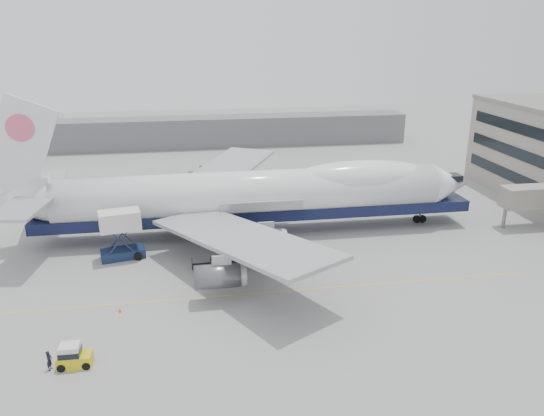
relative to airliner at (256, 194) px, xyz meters
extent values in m
plane|color=gray|center=(-0.64, -12.00, -5.62)|extent=(260.00, 260.00, 0.00)
cube|color=gold|center=(-0.64, -18.00, -5.62)|extent=(60.00, 0.15, 0.01)
cube|color=gray|center=(39.36, -4.00, -1.12)|extent=(9.00, 3.00, 3.00)
cylinder|color=slate|center=(35.36, -4.00, -4.12)|extent=(0.50, 0.50, 3.00)
cube|color=slate|center=(-10.64, 58.00, -2.12)|extent=(110.00, 8.00, 7.00)
cylinder|color=white|center=(-0.64, 0.00, 0.08)|extent=(52.00, 6.40, 6.40)
cube|color=#0E1435|center=(0.36, 0.00, -2.48)|extent=(60.00, 5.76, 1.50)
cone|color=white|center=(28.36, 0.00, 0.08)|extent=(6.00, 6.40, 6.40)
cone|color=white|center=(-31.14, 0.00, 0.68)|extent=(9.00, 6.40, 6.40)
ellipsoid|color=white|center=(14.96, 0.00, 1.84)|extent=(20.67, 5.78, 4.56)
cube|color=white|center=(-29.64, 0.00, 7.58)|extent=(10.52, 0.50, 13.56)
cylinder|color=#E4587C|center=(-29.14, 0.00, 10.08)|extent=(3.40, 0.30, 3.40)
cube|color=#9EA0A3|center=(-3.64, -14.28, -0.52)|extent=(20.35, 26.74, 2.26)
cube|color=#9EA0A3|center=(-3.64, 14.28, -0.52)|extent=(20.35, 26.74, 2.26)
cylinder|color=#595B60|center=(-6.64, 19.00, -2.72)|extent=(4.80, 2.60, 2.60)
cylinder|color=#595B60|center=(-0.64, 10.00, -2.72)|extent=(4.80, 2.60, 2.60)
cylinder|color=#595B60|center=(-0.64, -10.00, -2.72)|extent=(4.80, 2.60, 2.60)
cylinder|color=#595B60|center=(-6.64, -19.00, -2.72)|extent=(4.80, 2.60, 2.60)
cylinder|color=slate|center=(24.36, 0.00, -4.37)|extent=(0.36, 0.36, 2.50)
cylinder|color=black|center=(24.36, 0.00, -5.07)|extent=(1.10, 0.45, 1.10)
cylinder|color=slate|center=(-3.64, -3.00, -4.37)|extent=(0.36, 0.36, 2.50)
cylinder|color=black|center=(-3.64, -3.00, -5.07)|extent=(1.10, 0.45, 1.10)
cylinder|color=slate|center=(-3.64, 3.00, -4.37)|extent=(0.36, 0.36, 2.50)
cylinder|color=black|center=(-3.64, 3.00, -5.07)|extent=(1.10, 0.45, 1.10)
cube|color=#172546|center=(-17.66, -5.93, -5.04)|extent=(5.73, 3.56, 1.17)
cube|color=silver|center=(-17.66, -5.93, -0.62)|extent=(5.35, 3.68, 2.34)
cube|color=#172546|center=(-17.66, -7.10, -2.82)|extent=(3.75, 0.87, 4.20)
cube|color=#172546|center=(-17.66, -4.76, -2.82)|extent=(3.75, 0.87, 4.20)
cube|color=slate|center=(-17.66, -4.23, -0.62)|extent=(2.76, 1.76, 0.15)
cylinder|color=black|center=(-19.58, -7.00, -5.14)|extent=(0.96, 0.37, 0.96)
cylinder|color=black|center=(-19.58, -4.87, -5.14)|extent=(0.96, 0.37, 0.96)
cylinder|color=black|center=(-15.75, -7.00, -5.14)|extent=(0.96, 0.37, 0.96)
cylinder|color=black|center=(-15.75, -4.87, -5.14)|extent=(0.96, 0.37, 0.96)
cube|color=gold|center=(-19.45, -28.31, -5.07)|extent=(2.87, 1.58, 1.11)
cube|color=silver|center=(-19.76, -28.30, -4.06)|extent=(1.65, 1.45, 1.01)
cube|color=black|center=(-19.76, -28.30, -4.26)|extent=(1.75, 1.55, 0.51)
cylinder|color=black|center=(-20.46, -28.97, -5.27)|extent=(0.71, 0.30, 0.71)
cylinder|color=black|center=(-20.46, -27.65, -5.27)|extent=(0.71, 0.30, 0.71)
cylinder|color=black|center=(-18.44, -28.97, -5.27)|extent=(0.71, 0.30, 0.71)
cylinder|color=black|center=(-18.44, -27.65, -5.27)|extent=(0.71, 0.30, 0.71)
imported|color=black|center=(-21.45, -28.51, -4.73)|extent=(0.55, 0.72, 1.79)
cone|color=orange|center=(-16.65, -19.70, -5.36)|extent=(0.34, 0.34, 0.53)
cube|color=orange|center=(-16.65, -19.70, -5.61)|extent=(0.36, 0.36, 0.03)
cube|color=#2D2D30|center=(-8.08, -10.95, -5.17)|extent=(2.30, 1.35, 0.18)
cube|color=#2D2D30|center=(-9.18, -10.95, -4.77)|extent=(0.08, 1.35, 0.90)
cube|color=#2D2D30|center=(-6.98, -10.95, -4.77)|extent=(0.08, 1.35, 0.90)
cylinder|color=black|center=(-8.93, -11.50, -5.47)|extent=(0.30, 0.12, 0.30)
cylinder|color=black|center=(-8.93, -10.40, -5.47)|extent=(0.30, 0.12, 0.30)
cylinder|color=black|center=(-7.23, -11.50, -5.47)|extent=(0.30, 0.12, 0.30)
cylinder|color=black|center=(-7.23, -10.40, -5.47)|extent=(0.30, 0.12, 0.30)
cube|color=#2D2D30|center=(-4.23, -10.95, -5.17)|extent=(2.30, 1.35, 0.18)
cube|color=#2D2D30|center=(-5.33, -10.95, -4.77)|extent=(0.08, 1.35, 0.90)
cube|color=#2D2D30|center=(-3.13, -10.95, -4.77)|extent=(0.08, 1.35, 0.90)
cylinder|color=black|center=(-5.08, -11.50, -5.47)|extent=(0.30, 0.12, 0.30)
cylinder|color=black|center=(-5.08, -10.40, -5.47)|extent=(0.30, 0.12, 0.30)
cylinder|color=black|center=(-3.38, -11.50, -5.47)|extent=(0.30, 0.12, 0.30)
cylinder|color=black|center=(-3.38, -10.40, -5.47)|extent=(0.30, 0.12, 0.30)
cube|color=#2D2D30|center=(-0.38, -10.95, -5.17)|extent=(2.30, 1.35, 0.18)
cube|color=#2D2D30|center=(-1.48, -10.95, -4.77)|extent=(0.08, 1.35, 0.90)
cube|color=#2D2D30|center=(0.72, -10.95, -4.77)|extent=(0.08, 1.35, 0.90)
cylinder|color=black|center=(-1.23, -11.50, -5.47)|extent=(0.30, 0.12, 0.30)
cylinder|color=black|center=(-1.23, -10.40, -5.47)|extent=(0.30, 0.12, 0.30)
cylinder|color=black|center=(0.47, -11.50, -5.47)|extent=(0.30, 0.12, 0.30)
cylinder|color=black|center=(0.47, -10.40, -5.47)|extent=(0.30, 0.12, 0.30)
cube|color=#2D2D30|center=(3.47, -10.95, -5.17)|extent=(2.30, 1.35, 0.18)
cube|color=#2D2D30|center=(2.37, -10.95, -4.77)|extent=(0.08, 1.35, 0.90)
cube|color=#2D2D30|center=(4.57, -10.95, -4.77)|extent=(0.08, 1.35, 0.90)
cylinder|color=black|center=(2.62, -11.50, -5.47)|extent=(0.30, 0.12, 0.30)
cylinder|color=black|center=(2.62, -10.40, -5.47)|extent=(0.30, 0.12, 0.30)
cylinder|color=black|center=(4.32, -11.50, -5.47)|extent=(0.30, 0.12, 0.30)
cylinder|color=black|center=(4.32, -10.40, -5.47)|extent=(0.30, 0.12, 0.30)
cube|color=#2D2D30|center=(7.31, -10.95, -5.17)|extent=(2.30, 1.35, 0.18)
cube|color=#2D2D30|center=(6.21, -10.95, -4.77)|extent=(0.08, 1.35, 0.90)
cube|color=#2D2D30|center=(8.41, -10.95, -4.77)|extent=(0.08, 1.35, 0.90)
cylinder|color=black|center=(6.46, -11.50, -5.47)|extent=(0.30, 0.12, 0.30)
cylinder|color=black|center=(6.46, -10.40, -5.47)|extent=(0.30, 0.12, 0.30)
cylinder|color=black|center=(8.16, -11.50, -5.47)|extent=(0.30, 0.12, 0.30)
cylinder|color=black|center=(8.16, -10.40, -5.47)|extent=(0.30, 0.12, 0.30)
camera|label=1|loc=(-9.07, -68.99, 21.90)|focal=35.00mm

